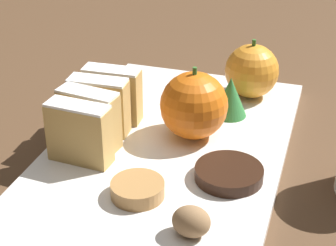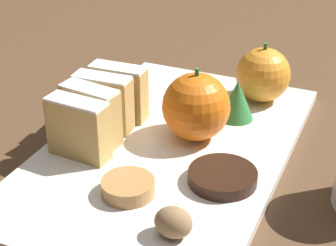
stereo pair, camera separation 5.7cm
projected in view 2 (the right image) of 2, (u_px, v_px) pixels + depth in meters
ground_plane at (168, 155)px, 0.65m from camera, size 6.00×6.00×0.00m
serving_platter at (168, 150)px, 0.65m from camera, size 0.26×0.42×0.01m
stollen_slice_front at (78, 128)px, 0.61m from camera, size 0.07×0.03×0.07m
stollen_slice_second at (91, 115)px, 0.64m from camera, size 0.07×0.03×0.07m
stollen_slice_third at (103, 103)px, 0.66m from camera, size 0.07×0.03×0.07m
stollen_slice_fourth at (119, 92)px, 0.69m from camera, size 0.07×0.03×0.07m
orange_near at (263, 75)px, 0.73m from camera, size 0.07×0.07×0.08m
orange_far at (196, 107)px, 0.64m from camera, size 0.08×0.08×0.09m
walnut at (173, 222)px, 0.50m from camera, size 0.04×0.03×0.03m
chocolate_cookie at (223, 177)px, 0.58m from camera, size 0.07×0.07×0.01m
gingerbread_cookie at (130, 188)px, 0.56m from camera, size 0.05×0.05×0.02m
evergreen_sprig at (237, 100)px, 0.69m from camera, size 0.04×0.04×0.05m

